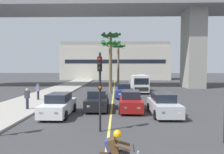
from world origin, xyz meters
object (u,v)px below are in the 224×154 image
object	(u,v)px
car_queue_third	(97,100)
car_queue_sixth	(131,101)
palm_tree_near_median	(111,43)
car_queue_front	(124,91)
car_queue_second	(163,105)
car_queue_fourth	(59,105)
car_queue_fifth	(137,83)
palm_tree_far_median	(118,52)
traffic_light_median_near	(100,81)
palm_tree_mid_median	(110,49)
pedestrian_mid_block	(38,91)
pedestrian_far_along	(27,98)
delivery_van	(139,83)

from	to	relation	value
car_queue_third	car_queue_sixth	distance (m)	2.74
car_queue_third	palm_tree_near_median	distance (m)	20.19
car_queue_front	car_queue_second	world-z (taller)	same
palm_tree_near_median	car_queue_sixth	bearing A→B (deg)	-83.83
car_queue_fourth	car_queue_fifth	bearing A→B (deg)	68.78
car_queue_third	car_queue_fourth	xyz separation A→B (m)	(-2.54, -2.20, 0.00)
car_queue_second	palm_tree_far_median	bearing A→B (deg)	95.87
car_queue_fourth	traffic_light_median_near	bearing A→B (deg)	-48.04
palm_tree_near_median	car_queue_second	bearing A→B (deg)	-78.24
palm_tree_mid_median	car_queue_sixth	bearing A→B (deg)	-80.01
palm_tree_mid_median	pedestrian_mid_block	distance (m)	11.02
palm_tree_mid_median	pedestrian_far_along	distance (m)	13.89
car_queue_third	car_queue_fifth	xyz separation A→B (m)	(4.95, 17.08, 0.00)
pedestrian_far_along	car_queue_second	bearing A→B (deg)	-6.11
car_queue_third	pedestrian_mid_block	xyz separation A→B (m)	(-6.36, 3.75, 0.28)
car_queue_fifth	car_queue_fourth	bearing A→B (deg)	-111.22
car_queue_sixth	palm_tree_far_median	xyz separation A→B (m)	(-0.74, 27.59, 5.91)
car_queue_third	pedestrian_mid_block	distance (m)	7.39
palm_tree_mid_median	pedestrian_mid_block	world-z (taller)	palm_tree_mid_median
car_queue_third	pedestrian_far_along	world-z (taller)	pedestrian_far_along
delivery_van	car_queue_second	bearing A→B (deg)	-88.34
car_queue_sixth	pedestrian_mid_block	size ratio (longest dim) A/B	2.56
car_queue_third	pedestrian_far_along	xyz separation A→B (m)	(-5.43, -0.79, 0.28)
car_queue_sixth	palm_tree_near_median	world-z (taller)	palm_tree_near_median
traffic_light_median_near	palm_tree_mid_median	distance (m)	16.80
car_queue_front	pedestrian_mid_block	size ratio (longest dim) A/B	2.56
car_queue_front	car_queue_sixth	xyz separation A→B (m)	(0.28, -6.99, 0.00)
car_queue_second	delivery_van	xyz separation A→B (m)	(-0.37, 12.89, 0.57)
car_queue_front	pedestrian_far_along	size ratio (longest dim) A/B	2.56
car_queue_fourth	pedestrian_mid_block	size ratio (longest dim) A/B	2.54
car_queue_fifth	pedestrian_mid_block	xyz separation A→B (m)	(-11.31, -13.33, 0.28)
car_queue_third	palm_tree_far_median	size ratio (longest dim) A/B	0.50
car_queue_fourth	traffic_light_median_near	world-z (taller)	traffic_light_median_near
palm_tree_near_median	traffic_light_median_near	bearing A→B (deg)	-89.76
traffic_light_median_near	delivery_van	bearing A→B (deg)	77.04
car_queue_second	car_queue_third	distance (m)	5.30
palm_tree_near_median	pedestrian_mid_block	size ratio (longest dim) A/B	5.80
car_queue_front	palm_tree_far_median	world-z (taller)	palm_tree_far_median
car_queue_fifth	pedestrian_mid_block	size ratio (longest dim) A/B	2.57
palm_tree_near_median	pedestrian_far_along	xyz separation A→B (m)	(-6.04, -19.76, -6.61)
traffic_light_median_near	pedestrian_mid_block	bearing A→B (deg)	126.46
traffic_light_median_near	palm_tree_near_median	distance (m)	25.27
car_queue_fifth	pedestrian_mid_block	world-z (taller)	pedestrian_mid_block
car_queue_fourth	pedestrian_far_along	world-z (taller)	pedestrian_far_along
palm_tree_far_median	pedestrian_mid_block	bearing A→B (deg)	-109.58
car_queue_second	car_queue_sixth	bearing A→B (deg)	147.14
car_queue_second	palm_tree_far_median	distance (m)	29.79
car_queue_fourth	palm_tree_far_median	bearing A→B (deg)	81.28
palm_tree_near_median	palm_tree_mid_median	world-z (taller)	palm_tree_near_median
delivery_van	car_queue_front	bearing A→B (deg)	-115.78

